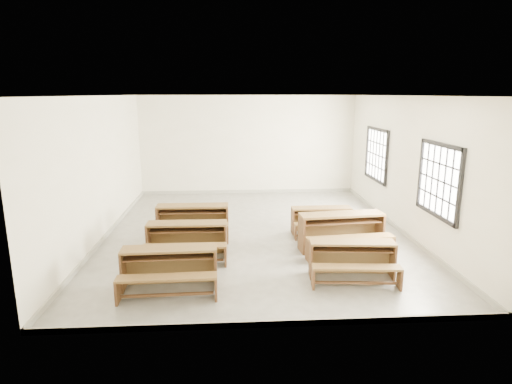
{
  "coord_description": "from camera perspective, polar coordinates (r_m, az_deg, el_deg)",
  "views": [
    {
      "loc": [
        -0.61,
        -9.71,
        3.24
      ],
      "look_at": [
        0.0,
        0.0,
        1.0
      ],
      "focal_mm": 30.0,
      "sensor_mm": 36.0,
      "label": 1
    }
  ],
  "objects": [
    {
      "name": "desk_set_2",
      "position": [
        9.99,
        -8.44,
        -3.51
      ],
      "size": [
        1.65,
        0.87,
        0.74
      ],
      "rotation": [
        0.0,
        0.0,
        -0.01
      ],
      "color": "brown",
      "rests_on": "ground"
    },
    {
      "name": "desk_set_1",
      "position": [
        8.75,
        -9.19,
        -6.02
      ],
      "size": [
        1.61,
        0.85,
        0.72
      ],
      "rotation": [
        0.0,
        0.0,
        -0.01
      ],
      "color": "brown",
      "rests_on": "ground"
    },
    {
      "name": "desk_set_4",
      "position": [
        9.18,
        11.42,
        -4.9
      ],
      "size": [
        1.85,
        1.09,
        0.8
      ],
      "rotation": [
        0.0,
        0.0,
        0.1
      ],
      "color": "brown",
      "rests_on": "ground"
    },
    {
      "name": "room",
      "position": [
        9.8,
        0.53,
        6.53
      ],
      "size": [
        8.5,
        8.5,
        3.2
      ],
      "color": "gray",
      "rests_on": "ground"
    },
    {
      "name": "desk_set_5",
      "position": [
        10.23,
        8.74,
        -3.5
      ],
      "size": [
        1.41,
        0.73,
        0.63
      ],
      "rotation": [
        0.0,
        0.0,
        0.0
      ],
      "color": "brown",
      "rests_on": "ground"
    },
    {
      "name": "desk_set_3",
      "position": [
        7.91,
        12.72,
        -8.48
      ],
      "size": [
        1.57,
        0.92,
        0.68
      ],
      "rotation": [
        0.0,
        0.0,
        -0.09
      ],
      "color": "brown",
      "rests_on": "ground"
    },
    {
      "name": "desk_set_0",
      "position": [
        7.45,
        -11.47,
        -9.59
      ],
      "size": [
        1.62,
        0.87,
        0.72
      ],
      "rotation": [
        0.0,
        0.0,
        0.03
      ],
      "color": "brown",
      "rests_on": "ground"
    }
  ]
}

